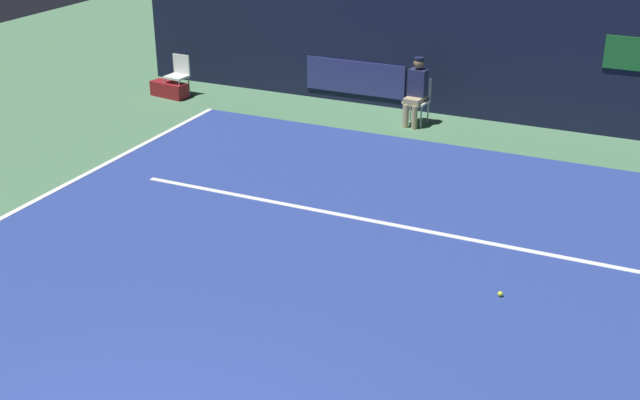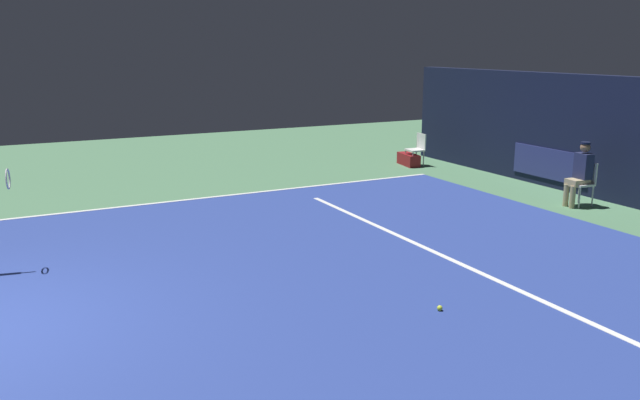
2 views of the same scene
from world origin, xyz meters
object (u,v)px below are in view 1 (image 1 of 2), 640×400
at_px(courtside_chair_near, 178,73).
at_px(line_judge_on_chair, 416,91).
at_px(tennis_ball, 500,294).
at_px(equipment_bag, 169,90).

bearing_deg(courtside_chair_near, line_judge_on_chair, 2.88).
xyz_separation_m(courtside_chair_near, tennis_ball, (8.35, -5.59, -0.46)).
xyz_separation_m(line_judge_on_chair, tennis_ball, (3.07, -5.85, -0.64)).
xyz_separation_m(line_judge_on_chair, equipment_bag, (-5.43, -0.43, -0.53)).
height_order(courtside_chair_near, equipment_bag, courtside_chair_near).
height_order(courtside_chair_near, tennis_ball, courtside_chair_near).
bearing_deg(equipment_bag, tennis_ball, -23.74).
relative_size(line_judge_on_chair, equipment_bag, 1.57).
relative_size(line_judge_on_chair, courtside_chair_near, 1.50).
distance_m(line_judge_on_chair, equipment_bag, 5.47).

